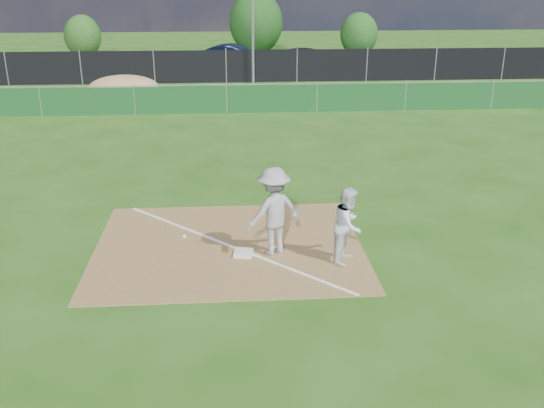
# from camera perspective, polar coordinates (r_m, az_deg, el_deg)

# --- Properties ---
(ground) EXTENTS (90.00, 90.00, 0.00)m
(ground) POSITION_cam_1_polar(r_m,az_deg,el_deg) (22.30, -4.21, 5.78)
(ground) COLOR #234F11
(ground) RESTS_ON ground
(infield_dirt) EXTENTS (6.00, 5.00, 0.02)m
(infield_dirt) POSITION_cam_1_polar(r_m,az_deg,el_deg) (13.81, -4.07, -3.95)
(infield_dirt) COLOR olive
(infield_dirt) RESTS_ON ground
(foul_line) EXTENTS (5.01, 5.01, 0.01)m
(foul_line) POSITION_cam_1_polar(r_m,az_deg,el_deg) (13.80, -4.08, -3.89)
(foul_line) COLOR white
(foul_line) RESTS_ON infield_dirt
(green_fence) EXTENTS (44.00, 0.05, 1.20)m
(green_fence) POSITION_cam_1_polar(r_m,az_deg,el_deg) (27.04, -4.29, 9.77)
(green_fence) COLOR #103D19
(green_fence) RESTS_ON ground
(dirt_mound) EXTENTS (3.38, 2.60, 1.17)m
(dirt_mound) POSITION_cam_1_polar(r_m,az_deg,el_deg) (30.90, -13.78, 10.61)
(dirt_mound) COLOR #A57E4F
(dirt_mound) RESTS_ON ground
(black_fence) EXTENTS (46.00, 0.04, 1.80)m
(black_fence) POSITION_cam_1_polar(r_m,az_deg,el_deg) (34.88, -4.34, 12.78)
(black_fence) COLOR black
(black_fence) RESTS_ON ground
(parking_lot) EXTENTS (46.00, 9.00, 0.01)m
(parking_lot) POSITION_cam_1_polar(r_m,az_deg,el_deg) (39.96, -4.31, 12.52)
(parking_lot) COLOR black
(parking_lot) RESTS_ON ground
(light_pole) EXTENTS (0.16, 0.16, 8.00)m
(light_pole) POSITION_cam_1_polar(r_m,az_deg,el_deg) (34.31, -1.85, 17.90)
(light_pole) COLOR slate
(light_pole) RESTS_ON ground
(first_base) EXTENTS (0.47, 0.47, 0.08)m
(first_base) POSITION_cam_1_polar(r_m,az_deg,el_deg) (13.33, -2.69, -4.62)
(first_base) COLOR silver
(first_base) RESTS_ON infield_dirt
(play_at_first) EXTENTS (2.68, 1.23, 1.96)m
(play_at_first) POSITION_cam_1_polar(r_m,az_deg,el_deg) (13.04, 0.15, -0.69)
(play_at_first) COLOR #A4A4A6
(play_at_first) RESTS_ON infield_dirt
(runner) EXTENTS (0.93, 1.00, 1.66)m
(runner) POSITION_cam_1_polar(r_m,az_deg,el_deg) (12.88, 7.22, -1.98)
(runner) COLOR silver
(runner) RESTS_ON ground
(car_left) EXTENTS (4.23, 2.59, 1.34)m
(car_left) POSITION_cam_1_polar(r_m,az_deg,el_deg) (39.67, -12.89, 13.00)
(car_left) COLOR #B8BCC1
(car_left) RESTS_ON parking_lot
(car_mid) EXTENTS (4.99, 3.17, 1.55)m
(car_mid) POSITION_cam_1_polar(r_m,az_deg,el_deg) (39.67, -3.49, 13.62)
(car_mid) COLOR black
(car_mid) RESTS_ON parking_lot
(car_right) EXTENTS (5.09, 3.34, 1.37)m
(car_right) POSITION_cam_1_polar(r_m,az_deg,el_deg) (39.63, 3.50, 13.48)
(car_right) COLOR black
(car_right) RESTS_ON parking_lot
(tree_left) EXTENTS (2.58, 2.58, 3.06)m
(tree_left) POSITION_cam_1_polar(r_m,az_deg,el_deg) (46.85, -17.39, 14.83)
(tree_left) COLOR #382316
(tree_left) RESTS_ON ground
(tree_mid) EXTENTS (3.90, 3.90, 4.63)m
(tree_mid) POSITION_cam_1_polar(r_m,az_deg,el_deg) (46.27, -1.51, 16.67)
(tree_mid) COLOR #382316
(tree_mid) RESTS_ON ground
(tree_right) EXTENTS (2.70, 2.70, 3.20)m
(tree_right) POSITION_cam_1_polar(r_m,az_deg,el_deg) (46.01, 8.18, 15.53)
(tree_right) COLOR #382316
(tree_right) RESTS_ON ground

